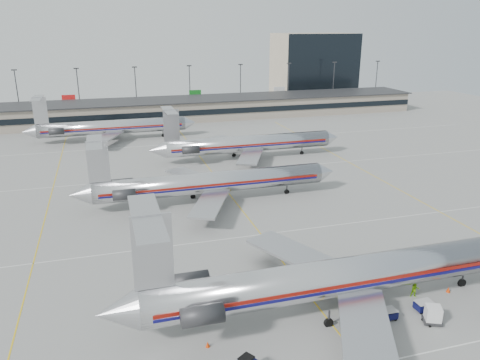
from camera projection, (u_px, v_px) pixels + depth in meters
name	position (u px, v px, depth m)	size (l,w,h in m)	color
ground	(287.00, 268.00, 57.12)	(260.00, 260.00, 0.00)	gray
apron_markings	(261.00, 235.00, 66.21)	(160.00, 0.15, 0.02)	silver
terminal	(170.00, 109.00, 145.29)	(162.00, 17.00, 6.25)	gray
light_mast_row	(163.00, 86.00, 156.34)	(163.60, 0.40, 15.28)	#38383D
distant_building	(313.00, 66.00, 186.22)	(30.00, 20.00, 25.00)	tan
jet_foreground	(338.00, 277.00, 47.85)	(49.49, 29.14, 12.95)	silver
jet_second_row	(206.00, 183.00, 77.35)	(44.87, 26.42, 11.75)	silver
jet_third_row	(245.00, 144.00, 102.45)	(43.44, 26.72, 11.88)	silver
jet_back_row	(110.00, 127.00, 119.13)	(43.10, 26.51, 11.78)	silver
tug_center	(363.00, 330.00, 44.27)	(2.28, 1.55, 1.69)	#0A0C39
cart_inner	(387.00, 314.00, 47.14)	(1.84, 1.26, 1.05)	#0A0C39
cart_outer	(424.00, 306.00, 48.53)	(1.85, 1.29, 1.04)	#0A0C39
uld_container	(433.00, 315.00, 46.37)	(2.20, 2.05, 1.85)	#2D2D30
belt_loader	(371.00, 280.00, 53.31)	(4.44, 1.45, 2.34)	#A7A7A7
ramp_worker_near	(341.00, 304.00, 48.44)	(0.58, 0.38, 1.58)	#C3D714
ramp_worker_far	(415.00, 289.00, 50.79)	(0.92, 0.72, 1.90)	#91DF15
cone_right	(448.00, 290.00, 51.91)	(0.46, 0.46, 0.62)	red
cone_left	(208.00, 344.00, 43.08)	(0.41, 0.41, 0.56)	red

